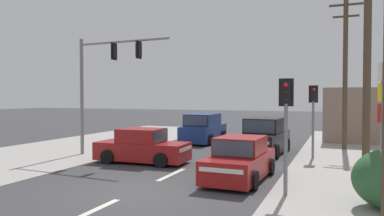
{
  "coord_description": "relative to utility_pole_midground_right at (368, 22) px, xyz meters",
  "views": [
    {
      "loc": [
        6.0,
        -10.07,
        3.01
      ],
      "look_at": [
        0.45,
        4.0,
        2.55
      ],
      "focal_mm": 35.0,
      "sensor_mm": 36.0,
      "label": 1
    }
  ],
  "objects": [
    {
      "name": "pedestal_signal_far_median",
      "position": [
        -2.05,
        4.75,
        -3.15
      ],
      "size": [
        0.43,
        0.31,
        3.56
      ],
      "color": "slate",
      "rests_on": "ground"
    },
    {
      "name": "utility_pole_midground_right",
      "position": [
        0.0,
        0.0,
        0.0
      ],
      "size": [
        1.8,
        0.26,
        10.64
      ],
      "color": "#4C3D2B",
      "rests_on": "ground"
    },
    {
      "name": "pedestal_signal_right_kerb",
      "position": [
        -2.37,
        -2.74,
        -3.15
      ],
      "size": [
        0.44,
        0.29,
        3.56
      ],
      "color": "slate",
      "rests_on": "ground"
    },
    {
      "name": "ground_plane",
      "position": [
        -6.88,
        -4.18,
        -5.57
      ],
      "size": [
        140.0,
        140.0,
        0.0
      ],
      "primitive_type": "plane",
      "color": "#3A3A3D"
    },
    {
      "name": "lane_dash_far",
      "position": [
        -6.88,
        3.82,
        -5.56
      ],
      "size": [
        0.2,
        2.4,
        0.01
      ],
      "primitive_type": "cube",
      "color": "silver",
      "rests_on": "ground"
    },
    {
      "name": "kerb_left_verge",
      "position": [
        -15.38,
        -0.18,
        -5.56
      ],
      "size": [
        8.0,
        40.0,
        0.02
      ],
      "primitive_type": "cube",
      "color": "#A39E99",
      "rests_on": "ground"
    },
    {
      "name": "lane_dash_mid",
      "position": [
        -6.88,
        -1.18,
        -5.56
      ],
      "size": [
        0.2,
        2.4,
        0.01
      ],
      "primitive_type": "cube",
      "color": "silver",
      "rests_on": "ground"
    },
    {
      "name": "suv_oncoming_mid",
      "position": [
        -9.18,
        8.83,
        -4.68
      ],
      "size": [
        2.08,
        4.55,
        1.9
      ],
      "color": "navy",
      "rests_on": "ground"
    },
    {
      "name": "traffic_signal_mast",
      "position": [
        -12.07,
        1.66,
        -1.42
      ],
      "size": [
        5.28,
        0.56,
        6.0
      ],
      "color": "slate",
      "rests_on": "ground"
    },
    {
      "name": "lane_dash_near",
      "position": [
        -6.88,
        -6.18,
        -5.56
      ],
      "size": [
        0.2,
        2.4,
        0.01
      ],
      "primitive_type": "cube",
      "color": "silver",
      "rests_on": "ground"
    },
    {
      "name": "sedan_crossing_left",
      "position": [
        -4.2,
        -1.09,
        -4.86
      ],
      "size": [
        2.0,
        4.29,
        1.56
      ],
      "color": "maroon",
      "rests_on": "ground"
    },
    {
      "name": "suv_kerbside_parked",
      "position": [
        -4.53,
        5.48,
        -4.68
      ],
      "size": [
        2.26,
        4.63,
        1.9
      ],
      "color": "black",
      "rests_on": "ground"
    },
    {
      "name": "sedan_receding_far",
      "position": [
        -9.23,
        0.71,
        -4.86
      ],
      "size": [
        4.29,
        1.99,
        1.56
      ],
      "color": "maroon",
      "rests_on": "ground"
    },
    {
      "name": "utility_pole_background_right",
      "position": [
        -0.59,
        8.64,
        -1.01
      ],
      "size": [
        1.8,
        0.26,
        8.64
      ],
      "color": "#4C3D2B",
      "rests_on": "ground"
    }
  ]
}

